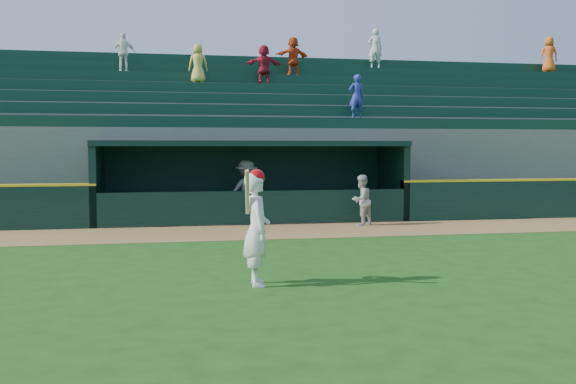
% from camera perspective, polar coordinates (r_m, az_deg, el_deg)
% --- Properties ---
extents(ground, '(120.00, 120.00, 0.00)m').
position_cam_1_polar(ground, '(12.49, 1.38, -6.47)').
color(ground, '#1D4912').
rests_on(ground, ground).
extents(warning_track, '(40.00, 3.00, 0.01)m').
position_cam_1_polar(warning_track, '(17.25, -2.06, -3.54)').
color(warning_track, olive).
rests_on(warning_track, ground).
extents(dugout_player_front, '(0.90, 0.86, 1.47)m').
position_cam_1_polar(dugout_player_front, '(18.73, 6.53, -0.72)').
color(dugout_player_front, '#ACACA6').
rests_on(dugout_player_front, ground).
extents(dugout_player_inside, '(1.33, 0.92, 1.88)m').
position_cam_1_polar(dugout_player_inside, '(19.75, -3.71, 0.13)').
color(dugout_player_inside, gray).
rests_on(dugout_player_inside, ground).
extents(dugout, '(9.40, 2.80, 2.46)m').
position_cam_1_polar(dugout, '(20.20, -3.41, 1.41)').
color(dugout, slate).
rests_on(dugout, ground).
extents(stands, '(34.50, 6.25, 7.15)m').
position_cam_1_polar(stands, '(24.72, -4.83, 4.29)').
color(stands, slate).
rests_on(stands, ground).
extents(batter_at_plate, '(0.48, 0.82, 1.93)m').
position_cam_1_polar(batter_at_plate, '(10.52, -2.80, -3.16)').
color(batter_at_plate, white).
rests_on(batter_at_plate, ground).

